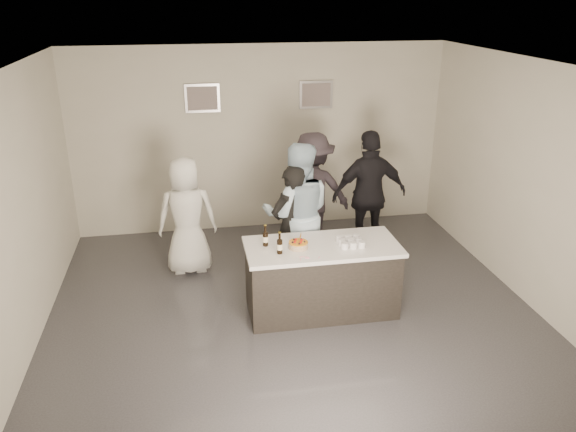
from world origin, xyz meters
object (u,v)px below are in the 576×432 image
at_px(person_main_blue, 298,214).
at_px(person_guest_left, 187,216).
at_px(bar_counter, 321,278).
at_px(cake, 298,245).
at_px(beer_bottle_a, 265,236).
at_px(person_guest_right, 369,195).
at_px(person_main_black, 291,227).
at_px(beer_bottle_b, 280,243).
at_px(person_guest_back, 312,192).

distance_m(person_main_blue, person_guest_left, 1.56).
relative_size(bar_counter, cake, 8.00).
distance_m(beer_bottle_a, person_main_blue, 0.92).
bearing_deg(person_guest_right, beer_bottle_a, 35.81).
bearing_deg(person_main_black, beer_bottle_b, 45.85).
xyz_separation_m(bar_counter, beer_bottle_b, (-0.54, -0.14, 0.58)).
height_order(cake, person_guest_right, person_guest_right).
relative_size(person_guest_left, person_guest_right, 0.88).
height_order(cake, beer_bottle_a, beer_bottle_a).
xyz_separation_m(person_guest_right, person_guest_back, (-0.78, 0.38, -0.04)).
distance_m(cake, person_guest_right, 2.02).
height_order(beer_bottle_a, person_main_black, person_main_black).
xyz_separation_m(beer_bottle_a, person_main_black, (0.43, 0.61, -0.18)).
height_order(bar_counter, person_main_blue, person_main_blue).
xyz_separation_m(person_main_blue, person_guest_right, (1.20, 0.62, -0.02)).
bearing_deg(person_main_blue, beer_bottle_a, 61.55).
height_order(person_main_blue, person_guest_left, person_main_blue).
xyz_separation_m(person_main_blue, person_guest_left, (-1.46, 0.54, -0.14)).
relative_size(beer_bottle_b, person_main_blue, 0.13).
bearing_deg(bar_counter, person_guest_right, 54.14).
height_order(beer_bottle_a, person_guest_back, person_guest_back).
bearing_deg(beer_bottle_a, person_main_black, 54.83).
height_order(beer_bottle_b, person_guest_left, person_guest_left).
xyz_separation_m(beer_bottle_b, person_guest_right, (1.60, 1.61, -0.07)).
bearing_deg(person_guest_right, person_main_blue, 24.88).
distance_m(beer_bottle_a, person_guest_right, 2.21).
height_order(bar_counter, person_guest_left, person_guest_left).
height_order(person_main_blue, person_guest_back, person_main_blue).
xyz_separation_m(bar_counter, cake, (-0.30, -0.03, 0.49)).
bearing_deg(person_main_blue, bar_counter, 106.40).
height_order(beer_bottle_b, person_guest_back, person_guest_back).
xyz_separation_m(cake, beer_bottle_a, (-0.37, 0.13, 0.09)).
bearing_deg(cake, person_main_blue, 79.38).
bearing_deg(beer_bottle_a, bar_counter, -8.72).
height_order(beer_bottle_b, person_guest_right, person_guest_right).
distance_m(beer_bottle_a, beer_bottle_b, 0.28).
xyz_separation_m(person_main_blue, person_guest_back, (0.42, 1.00, -0.06)).
bearing_deg(beer_bottle_b, bar_counter, 14.27).
xyz_separation_m(beer_bottle_b, person_main_blue, (0.41, 0.99, -0.05)).
distance_m(cake, beer_bottle_b, 0.28).
distance_m(cake, person_main_blue, 0.90).
xyz_separation_m(bar_counter, person_main_blue, (-0.14, 0.85, 0.53)).
height_order(beer_bottle_a, person_guest_left, person_guest_left).
distance_m(bar_counter, person_main_black, 0.85).
relative_size(person_guest_right, person_guest_back, 1.05).
bearing_deg(person_guest_back, person_main_black, 63.44).
xyz_separation_m(beer_bottle_b, person_guest_left, (-1.05, 1.53, -0.19)).
distance_m(bar_counter, cake, 0.57).
relative_size(beer_bottle_a, beer_bottle_b, 1.00).
xyz_separation_m(beer_bottle_b, person_main_black, (0.30, 0.85, -0.18)).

